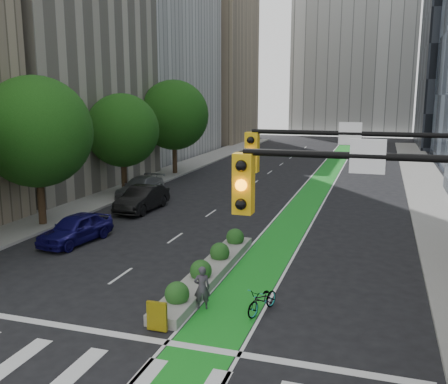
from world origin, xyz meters
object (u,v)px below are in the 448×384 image
Objects in this scene: bicycle at (263,300)px; parked_car_left_far at (140,187)px; cyclist at (202,288)px; parked_car_left_mid at (142,199)px; parked_car_left_near at (76,228)px; median_planter at (209,269)px.

parked_car_left_far is at bearing 147.40° from bicycle.
parked_car_left_mid is at bearing -79.93° from cyclist.
cyclist is 10.81m from parked_car_left_near.
cyclist is at bearing -55.02° from parked_car_left_far.
cyclist is (-2.18, -0.36, 0.34)m from bicycle.
parked_car_left_far is (-2.19, 11.76, -0.03)m from parked_car_left_near.
cyclist is at bearing -54.17° from parked_car_left_mid.
bicycle is 21.84m from parked_car_left_far.
bicycle is 0.36× the size of parked_car_left_mid.
parked_car_left_far is at bearing 126.23° from median_planter.
median_planter reaches higher than bicycle.
parked_car_left_near is (-8.36, 2.64, 0.40)m from median_planter.
cyclist reaches higher than parked_car_left_near.
parked_car_left_far reaches higher than bicycle.
parked_car_left_near is at bearing -77.43° from parked_car_left_far.
median_planter is at bearing 156.56° from bicycle.
cyclist is 0.32× the size of parked_car_left_far.
bicycle is 0.36× the size of parked_car_left_far.
median_planter is 2.26× the size of parked_car_left_near.
parked_car_left_far is (-10.55, 14.40, 0.37)m from median_planter.
bicycle is 0.40× the size of parked_car_left_near.
parked_car_left_far is (-2.22, 4.13, -0.08)m from parked_car_left_mid.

